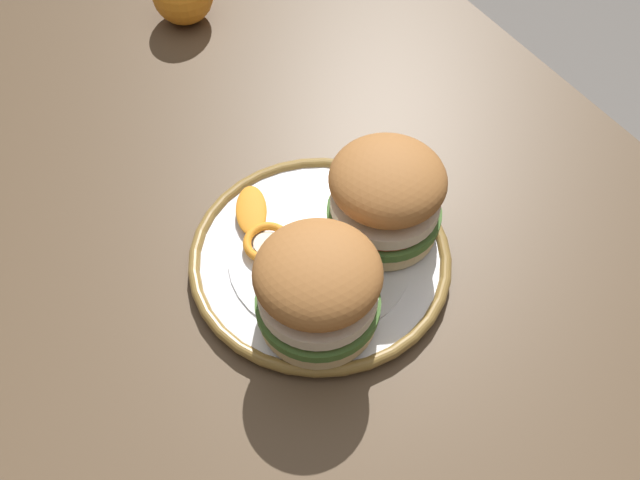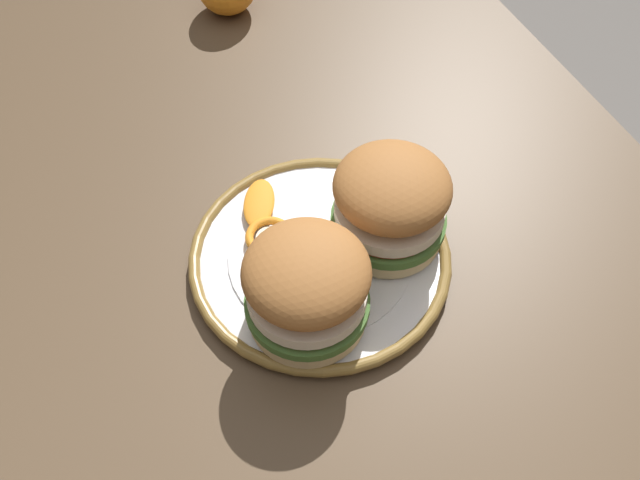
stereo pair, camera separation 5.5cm
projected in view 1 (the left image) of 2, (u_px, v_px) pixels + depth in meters
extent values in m
cube|color=brown|center=(327.00, 346.00, 0.68)|extent=(1.48, 0.90, 0.03)
cube|color=brown|center=(311.00, 90.00, 1.45)|extent=(0.06, 0.06, 0.72)
cylinder|color=white|center=(320.00, 260.00, 0.72)|extent=(0.25, 0.25, 0.01)
torus|color=olive|center=(320.00, 256.00, 0.71)|extent=(0.27, 0.27, 0.01)
cylinder|color=white|center=(320.00, 256.00, 0.71)|extent=(0.19, 0.19, 0.00)
cylinder|color=beige|center=(383.00, 221.00, 0.72)|extent=(0.11, 0.11, 0.02)
cylinder|color=#477033|center=(384.00, 213.00, 0.71)|extent=(0.12, 0.12, 0.01)
cylinder|color=#BC3828|center=(384.00, 208.00, 0.70)|extent=(0.10, 0.10, 0.01)
cylinder|color=silver|center=(385.00, 202.00, 0.70)|extent=(0.11, 0.11, 0.01)
ellipsoid|color=#A36633|center=(388.00, 180.00, 0.67)|extent=(0.15, 0.15, 0.05)
cylinder|color=beige|center=(319.00, 311.00, 0.66)|extent=(0.11, 0.11, 0.02)
cylinder|color=#477033|center=(319.00, 303.00, 0.65)|extent=(0.12, 0.12, 0.01)
cylinder|color=#BC3828|center=(319.00, 298.00, 0.64)|extent=(0.10, 0.10, 0.01)
cylinder|color=silver|center=(319.00, 293.00, 0.63)|extent=(0.11, 0.11, 0.01)
ellipsoid|color=#A36633|center=(319.00, 272.00, 0.61)|extent=(0.14, 0.14, 0.05)
torus|color=orange|center=(265.00, 244.00, 0.71)|extent=(0.07, 0.07, 0.01)
cylinder|color=#F4E5C6|center=(265.00, 245.00, 0.71)|extent=(0.03, 0.03, 0.00)
ellipsoid|color=orange|center=(251.00, 210.00, 0.74)|extent=(0.07, 0.06, 0.01)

